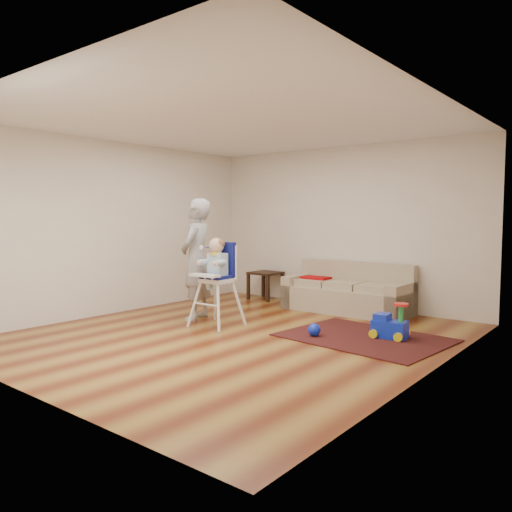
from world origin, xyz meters
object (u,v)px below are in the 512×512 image
Objects in this scene: ride_on_toy at (390,320)px; adult at (196,259)px; toy_ball at (314,330)px; side_table at (265,285)px; high_chair at (217,283)px; sofa at (346,288)px.

ride_on_toy is 2.90m from adult.
side_table is at bearing 139.51° from toy_ball.
high_chair is 0.64m from adult.
side_table is (-1.76, 0.16, -0.13)m from sofa.
toy_ball is at bearing 73.08° from adult.
toy_ball is at bearing -150.32° from ride_on_toy.
high_chair is at bearing -169.05° from toy_ball.
ride_on_toy is at bearing -44.02° from sofa.
high_chair reaches higher than sofa.
side_table is at bearing 167.51° from adult.
toy_ball is 1.54m from high_chair.
toy_ball is 2.13m from adult.
side_table is 2.18m from adult.
adult reaches higher than ride_on_toy.
toy_ball is at bearing -40.49° from side_table.
side_table is 2.98m from toy_ball.
sofa is 1.63× the size of high_chair.
side_table is 1.13× the size of ride_on_toy.
side_table reaches higher than ride_on_toy.
sofa reaches higher than ride_on_toy.
adult reaches higher than side_table.
ride_on_toy reaches higher than toy_ball.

